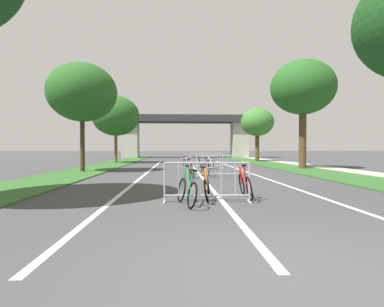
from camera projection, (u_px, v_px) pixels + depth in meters
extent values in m
plane|color=#3D3D3F|center=(284.00, 275.00, 3.42)|extent=(300.00, 300.00, 0.00)
cube|color=#2D5B26|center=(105.00, 166.00, 23.66)|extent=(2.94, 50.34, 0.05)
cube|color=#2D5B26|center=(278.00, 166.00, 24.31)|extent=(2.94, 50.34, 0.05)
cube|color=#9E9B93|center=(307.00, 165.00, 24.42)|extent=(1.71, 50.34, 0.08)
cube|color=silver|center=(198.00, 172.00, 17.96)|extent=(0.14, 29.12, 0.01)
cube|color=silver|center=(247.00, 172.00, 18.10)|extent=(0.14, 29.12, 0.01)
cube|color=silver|center=(147.00, 172.00, 17.82)|extent=(0.14, 29.12, 0.01)
cube|color=#2D2D30|center=(185.00, 119.00, 44.87)|extent=(22.62, 3.70, 1.00)
cube|color=#ADA89E|center=(130.00, 140.00, 44.55)|extent=(2.31, 2.40, 5.14)
cube|color=#ADA89E|center=(239.00, 140.00, 45.31)|extent=(2.31, 2.40, 5.14)
cylinder|color=#3D2D1E|center=(82.00, 145.00, 18.17)|extent=(0.26, 0.26, 3.18)
ellipsoid|color=#23561E|center=(82.00, 92.00, 18.11)|extent=(4.04, 4.04, 3.43)
cylinder|color=brown|center=(116.00, 148.00, 28.90)|extent=(0.27, 0.27, 2.78)
ellipsoid|color=#23561E|center=(116.00, 116.00, 28.84)|extent=(4.38, 4.38, 3.72)
cylinder|color=#4C3823|center=(303.00, 140.00, 20.77)|extent=(0.49, 0.49, 3.90)
ellipsoid|color=#23561E|center=(303.00, 87.00, 20.71)|extent=(4.29, 4.29, 3.65)
cylinder|color=#4C3823|center=(257.00, 148.00, 31.83)|extent=(0.42, 0.42, 2.83)
ellipsoid|color=#38702D|center=(257.00, 122.00, 31.79)|extent=(3.39, 3.39, 2.88)
cylinder|color=#ADADB2|center=(164.00, 182.00, 8.00)|extent=(0.04, 0.04, 1.05)
cube|color=#ADADB2|center=(164.00, 202.00, 8.01)|extent=(0.07, 0.44, 0.03)
cylinder|color=#ADADB2|center=(249.00, 182.00, 8.04)|extent=(0.04, 0.04, 1.05)
cube|color=#ADADB2|center=(249.00, 201.00, 8.05)|extent=(0.07, 0.44, 0.03)
cylinder|color=#ADADB2|center=(207.00, 163.00, 8.01)|extent=(2.22, 0.11, 0.04)
cylinder|color=#ADADB2|center=(207.00, 195.00, 8.03)|extent=(2.22, 0.11, 0.04)
cylinder|color=#ADADB2|center=(179.00, 179.00, 8.01)|extent=(0.02, 0.02, 0.87)
cylinder|color=#ADADB2|center=(193.00, 179.00, 8.01)|extent=(0.02, 0.02, 0.87)
cylinder|color=#ADADB2|center=(207.00, 179.00, 8.02)|extent=(0.02, 0.02, 0.87)
cylinder|color=#ADADB2|center=(221.00, 179.00, 8.03)|extent=(0.02, 0.02, 0.87)
cylinder|color=#ADADB2|center=(235.00, 179.00, 8.03)|extent=(0.02, 0.02, 0.87)
cylinder|color=#ADADB2|center=(197.00, 167.00, 14.73)|extent=(0.04, 0.04, 1.05)
cube|color=#ADADB2|center=(197.00, 177.00, 14.74)|extent=(0.06, 0.44, 0.03)
cylinder|color=#ADADB2|center=(243.00, 166.00, 14.85)|extent=(0.04, 0.04, 1.05)
cube|color=#ADADB2|center=(243.00, 177.00, 14.86)|extent=(0.06, 0.44, 0.03)
cylinder|color=#ADADB2|center=(220.00, 156.00, 14.78)|extent=(2.22, 0.05, 0.04)
cylinder|color=#ADADB2|center=(220.00, 174.00, 14.79)|extent=(2.22, 0.05, 0.04)
cylinder|color=#ADADB2|center=(204.00, 165.00, 14.74)|extent=(0.02, 0.02, 0.87)
cylinder|color=#ADADB2|center=(212.00, 165.00, 14.76)|extent=(0.02, 0.02, 0.87)
cylinder|color=#ADADB2|center=(220.00, 165.00, 14.78)|extent=(0.02, 0.02, 0.87)
cylinder|color=#ADADB2|center=(227.00, 165.00, 14.80)|extent=(0.02, 0.02, 0.87)
cylinder|color=#ADADB2|center=(235.00, 165.00, 14.82)|extent=(0.02, 0.02, 0.87)
cylinder|color=#ADADB2|center=(191.00, 161.00, 21.41)|extent=(0.04, 0.04, 1.05)
cube|color=#ADADB2|center=(191.00, 168.00, 21.42)|extent=(0.07, 0.44, 0.03)
cylinder|color=#ADADB2|center=(223.00, 161.00, 21.58)|extent=(0.04, 0.04, 1.05)
cube|color=#ADADB2|center=(223.00, 168.00, 21.59)|extent=(0.07, 0.44, 0.03)
cylinder|color=#ADADB2|center=(207.00, 154.00, 21.48)|extent=(2.22, 0.10, 0.04)
cylinder|color=#ADADB2|center=(207.00, 166.00, 21.50)|extent=(2.22, 0.10, 0.04)
cylinder|color=#ADADB2|center=(197.00, 160.00, 21.44)|extent=(0.02, 0.02, 0.87)
cylinder|color=#ADADB2|center=(202.00, 160.00, 21.46)|extent=(0.02, 0.02, 0.87)
cylinder|color=#ADADB2|center=(207.00, 159.00, 21.49)|extent=(0.02, 0.02, 0.87)
cylinder|color=#ADADB2|center=(212.00, 159.00, 21.52)|extent=(0.02, 0.02, 0.87)
cylinder|color=#ADADB2|center=(218.00, 159.00, 21.55)|extent=(0.02, 0.02, 0.87)
torus|color=black|center=(203.00, 169.00, 15.69)|extent=(0.22, 0.66, 0.65)
torus|color=black|center=(207.00, 171.00, 14.76)|extent=(0.22, 0.66, 0.65)
cylinder|color=#662884|center=(206.00, 165.00, 15.25)|extent=(0.24, 0.91, 0.56)
cylinder|color=#662884|center=(205.00, 164.00, 15.43)|extent=(0.12, 0.13, 0.64)
cylinder|color=#662884|center=(203.00, 170.00, 15.54)|extent=(0.07, 0.31, 0.08)
cylinder|color=#662884|center=(208.00, 165.00, 14.79)|extent=(0.10, 0.10, 0.53)
cube|color=black|center=(205.00, 158.00, 15.46)|extent=(0.14, 0.25, 0.06)
cylinder|color=#99999E|center=(208.00, 160.00, 14.81)|extent=(0.55, 0.11, 0.09)
torus|color=black|center=(212.00, 165.00, 20.47)|extent=(0.25, 0.62, 0.61)
torus|color=black|center=(207.00, 164.00, 21.43)|extent=(0.25, 0.62, 0.61)
cylinder|color=silver|center=(210.00, 160.00, 20.93)|extent=(0.19, 0.96, 0.57)
cylinder|color=silver|center=(211.00, 161.00, 20.74)|extent=(0.12, 0.10, 0.51)
cylinder|color=silver|center=(211.00, 165.00, 20.62)|extent=(0.10, 0.32, 0.07)
cylinder|color=silver|center=(208.00, 160.00, 21.41)|extent=(0.12, 0.08, 0.54)
cube|color=black|center=(212.00, 158.00, 20.71)|extent=(0.16, 0.26, 0.06)
cylinder|color=#99999E|center=(209.00, 156.00, 21.39)|extent=(0.53, 0.14, 0.09)
torus|color=black|center=(200.00, 164.00, 21.47)|extent=(0.20, 0.63, 0.62)
torus|color=black|center=(200.00, 163.00, 22.56)|extent=(0.20, 0.63, 0.62)
cylinder|color=black|center=(199.00, 159.00, 21.98)|extent=(0.13, 1.07, 0.65)
cylinder|color=black|center=(199.00, 160.00, 21.77)|extent=(0.17, 0.12, 0.55)
cylinder|color=black|center=(200.00, 164.00, 21.64)|extent=(0.05, 0.35, 0.07)
cylinder|color=black|center=(199.00, 159.00, 22.53)|extent=(0.18, 0.08, 0.62)
cube|color=black|center=(199.00, 157.00, 21.73)|extent=(0.12, 0.24, 0.07)
cylinder|color=#99999E|center=(198.00, 155.00, 22.50)|extent=(0.52, 0.05, 0.14)
torus|color=black|center=(192.00, 170.00, 14.78)|extent=(0.33, 0.70, 0.67)
torus|color=black|center=(188.00, 172.00, 13.81)|extent=(0.33, 0.70, 0.67)
cylinder|color=#B7B7BC|center=(189.00, 164.00, 14.33)|extent=(0.38, 0.92, 0.67)
cylinder|color=#B7B7BC|center=(190.00, 166.00, 14.51)|extent=(0.15, 0.14, 0.59)
cylinder|color=#B7B7BC|center=(192.00, 171.00, 14.63)|extent=(0.09, 0.32, 0.08)
cylinder|color=#B7B7BC|center=(187.00, 165.00, 13.84)|extent=(0.16, 0.12, 0.64)
cube|color=black|center=(189.00, 159.00, 14.55)|extent=(0.16, 0.26, 0.07)
cylinder|color=#99999E|center=(186.00, 158.00, 13.87)|extent=(0.51, 0.14, 0.13)
torus|color=black|center=(184.00, 163.00, 21.43)|extent=(0.29, 0.69, 0.68)
torus|color=black|center=(189.00, 164.00, 20.38)|extent=(0.29, 0.69, 0.68)
cylinder|color=#1E389E|center=(186.00, 159.00, 20.91)|extent=(0.19, 1.06, 0.66)
cylinder|color=#1E389E|center=(185.00, 160.00, 21.12)|extent=(0.15, 0.10, 0.55)
cylinder|color=#1E389E|center=(185.00, 164.00, 21.26)|extent=(0.12, 0.35, 0.08)
cylinder|color=#1E389E|center=(188.00, 160.00, 20.39)|extent=(0.14, 0.07, 0.63)
cube|color=black|center=(184.00, 156.00, 21.14)|extent=(0.16, 0.26, 0.06)
cylinder|color=#99999E|center=(187.00, 155.00, 20.39)|extent=(0.43, 0.13, 0.09)
torus|color=black|center=(249.00, 189.00, 8.11)|extent=(0.16, 0.67, 0.66)
torus|color=black|center=(242.00, 184.00, 9.18)|extent=(0.16, 0.67, 0.66)
cylinder|color=red|center=(244.00, 177.00, 8.61)|extent=(0.09, 1.04, 0.56)
cylinder|color=red|center=(245.00, 177.00, 8.41)|extent=(0.15, 0.12, 0.66)
cylinder|color=red|center=(248.00, 189.00, 8.28)|extent=(0.04, 0.35, 0.08)
cylinder|color=red|center=(241.00, 176.00, 9.15)|extent=(0.12, 0.09, 0.53)
cube|color=black|center=(244.00, 165.00, 8.37)|extent=(0.11, 0.24, 0.06)
cylinder|color=#99999E|center=(239.00, 167.00, 9.12)|extent=(0.49, 0.04, 0.10)
torus|color=black|center=(192.00, 195.00, 7.12)|extent=(0.31, 0.66, 0.63)
torus|color=black|center=(182.00, 190.00, 8.05)|extent=(0.31, 0.66, 0.63)
cylinder|color=#1E7238|center=(189.00, 181.00, 7.57)|extent=(0.15, 0.94, 0.61)
cylinder|color=#1E7238|center=(191.00, 183.00, 7.39)|extent=(0.18, 0.08, 0.62)
cylinder|color=#1E7238|center=(190.00, 195.00, 7.27)|extent=(0.11, 0.31, 0.07)
cylinder|color=#1E7238|center=(184.00, 179.00, 8.03)|extent=(0.16, 0.06, 0.58)
cube|color=black|center=(194.00, 170.00, 7.37)|extent=(0.16, 0.26, 0.07)
cylinder|color=#99999E|center=(186.00, 168.00, 8.02)|extent=(0.50, 0.15, 0.13)
torus|color=black|center=(206.00, 191.00, 8.00)|extent=(0.23, 0.63, 0.61)
torus|color=black|center=(208.00, 186.00, 9.05)|extent=(0.23, 0.63, 0.61)
cylinder|color=orange|center=(206.00, 179.00, 8.50)|extent=(0.11, 1.03, 0.54)
cylinder|color=orange|center=(205.00, 179.00, 8.30)|extent=(0.15, 0.11, 0.64)
cylinder|color=orange|center=(206.00, 191.00, 8.17)|extent=(0.08, 0.34, 0.07)
cylinder|color=orange|center=(206.00, 177.00, 9.03)|extent=(0.13, 0.08, 0.51)
cube|color=black|center=(203.00, 167.00, 8.26)|extent=(0.14, 0.25, 0.06)
cylinder|color=#99999E|center=(205.00, 168.00, 9.00)|extent=(0.52, 0.10, 0.11)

